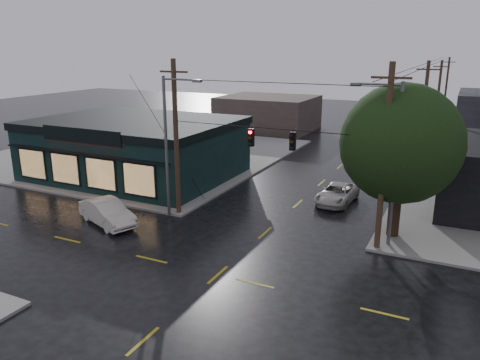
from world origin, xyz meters
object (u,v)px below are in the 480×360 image
at_px(sedan_cream, 107,212).
at_px(suv_silver, 337,194).
at_px(utility_pole_ne, 376,249).
at_px(utility_pole_nw, 179,214).
at_px(corner_tree, 401,144).

distance_m(sedan_cream, suv_silver, 15.95).
bearing_deg(suv_silver, sedan_cream, -135.68).
relative_size(utility_pole_ne, sedan_cream, 2.13).
bearing_deg(utility_pole_ne, utility_pole_nw, 180.00).
relative_size(utility_pole_ne, suv_silver, 2.13).
relative_size(corner_tree, sedan_cream, 1.86).
xyz_separation_m(utility_pole_ne, sedan_cream, (-16.04, -3.52, 0.79)).
distance_m(utility_pole_nw, suv_silver, 11.37).
bearing_deg(utility_pole_ne, corner_tree, 77.13).
distance_m(utility_pole_ne, sedan_cream, 16.44).
height_order(utility_pole_nw, utility_pole_ne, same).
height_order(corner_tree, utility_pole_nw, corner_tree).
distance_m(corner_tree, utility_pole_ne, 6.04).
bearing_deg(suv_silver, utility_pole_ne, -56.91).
xyz_separation_m(corner_tree, suv_silver, (-4.58, 4.83, -4.95)).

